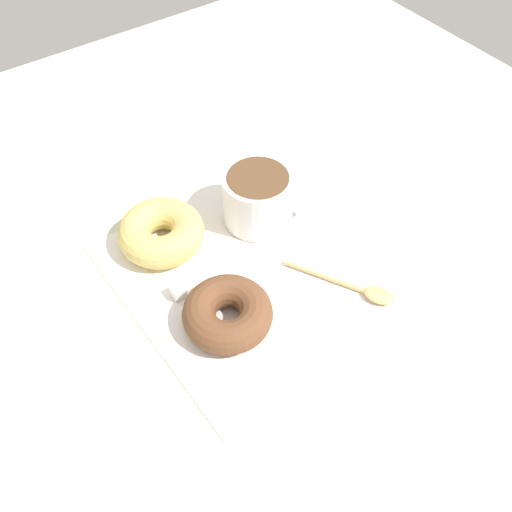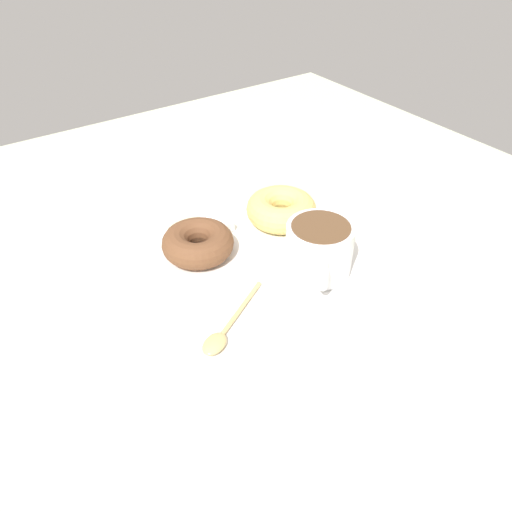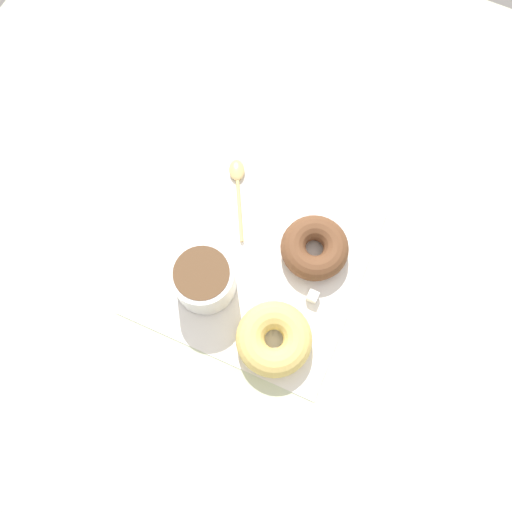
{
  "view_description": "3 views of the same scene",
  "coord_description": "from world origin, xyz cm",
  "px_view_note": "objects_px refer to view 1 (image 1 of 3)",
  "views": [
    {
      "loc": [
        -34.03,
        25.18,
        53.51
      ],
      "look_at": [
        0.93,
        0.53,
        2.3
      ],
      "focal_mm": 40.0,
      "sensor_mm": 36.0,
      "label": 1
    },
    {
      "loc": [
        -28.74,
        -42.14,
        42.7
      ],
      "look_at": [
        0.93,
        0.53,
        2.3
      ],
      "focal_mm": 35.0,
      "sensor_mm": 36.0,
      "label": 2
    },
    {
      "loc": [
        20.16,
        9.57,
        70.66
      ],
      "look_at": [
        0.93,
        0.53,
        2.3
      ],
      "focal_mm": 35.0,
      "sensor_mm": 36.0,
      "label": 3
    }
  ],
  "objects_px": {
    "sugar_cube": "(178,292)",
    "donut_far": "(161,233)",
    "donut_near_cup": "(228,313)",
    "coffee_cup": "(259,197)",
    "spoon": "(363,290)"
  },
  "relations": [
    {
      "from": "donut_far",
      "to": "sugar_cube",
      "type": "bearing_deg",
      "value": 163.04
    },
    {
      "from": "sugar_cube",
      "to": "coffee_cup",
      "type": "bearing_deg",
      "value": -71.94
    },
    {
      "from": "donut_far",
      "to": "spoon",
      "type": "bearing_deg",
      "value": -142.56
    },
    {
      "from": "donut_far",
      "to": "spoon",
      "type": "height_order",
      "value": "donut_far"
    },
    {
      "from": "donut_near_cup",
      "to": "spoon",
      "type": "xyz_separation_m",
      "value": [
        -0.05,
        -0.15,
        -0.01
      ]
    },
    {
      "from": "coffee_cup",
      "to": "donut_far",
      "type": "bearing_deg",
      "value": 75.38
    },
    {
      "from": "donut_near_cup",
      "to": "donut_far",
      "type": "xyz_separation_m",
      "value": [
        0.14,
        0.0,
        0.0
      ]
    },
    {
      "from": "coffee_cup",
      "to": "spoon",
      "type": "height_order",
      "value": "coffee_cup"
    },
    {
      "from": "coffee_cup",
      "to": "donut_far",
      "type": "relative_size",
      "value": 1.0
    },
    {
      "from": "sugar_cube",
      "to": "donut_far",
      "type": "bearing_deg",
      "value": -16.96
    },
    {
      "from": "coffee_cup",
      "to": "sugar_cube",
      "type": "height_order",
      "value": "coffee_cup"
    },
    {
      "from": "coffee_cup",
      "to": "sugar_cube",
      "type": "relative_size",
      "value": 7.08
    },
    {
      "from": "donut_near_cup",
      "to": "donut_far",
      "type": "distance_m",
      "value": 0.14
    },
    {
      "from": "donut_near_cup",
      "to": "sugar_cube",
      "type": "xyz_separation_m",
      "value": [
        0.06,
        0.03,
        -0.01
      ]
    },
    {
      "from": "coffee_cup",
      "to": "donut_near_cup",
      "type": "xyz_separation_m",
      "value": [
        -0.11,
        0.12,
        -0.02
      ]
    }
  ]
}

